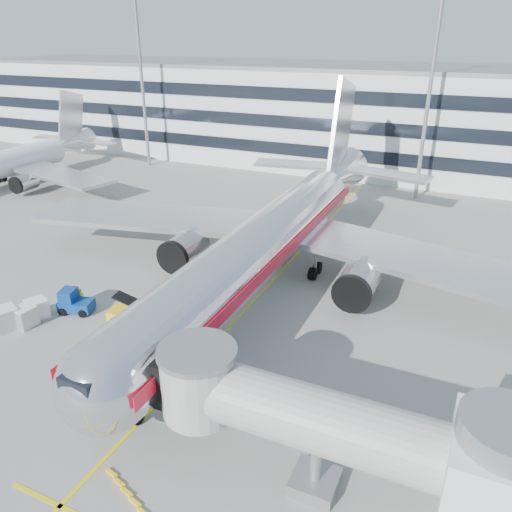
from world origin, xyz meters
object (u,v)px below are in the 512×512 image
at_px(cargo_container_right, 37,309).
at_px(ramp_worker, 81,298).
at_px(main_jet, 273,236).
at_px(cargo_container_front, 25,317).
at_px(belt_loader, 137,315).
at_px(baggage_tug, 74,302).
at_px(cargo_container_left, 6,318).

xyz_separation_m(cargo_container_right, ramp_worker, (1.86, 2.78, 0.02)).
relative_size(main_jet, cargo_container_front, 31.89).
distance_m(cargo_container_right, cargo_container_front, 1.20).
bearing_deg(cargo_container_right, belt_loader, 19.63).
xyz_separation_m(main_jet, ramp_worker, (-12.16, -10.79, -3.43)).
relative_size(baggage_tug, cargo_container_right, 1.47).
bearing_deg(belt_loader, cargo_container_left, -150.98).
relative_size(belt_loader, cargo_container_front, 3.00).
height_order(main_jet, cargo_container_right, main_jet).
height_order(main_jet, baggage_tug, main_jet).
bearing_deg(belt_loader, ramp_worker, 178.73).
bearing_deg(ramp_worker, cargo_container_front, -130.86).
bearing_deg(main_jet, cargo_container_right, -135.91).
bearing_deg(baggage_tug, cargo_container_right, -134.63).
xyz_separation_m(baggage_tug, cargo_container_front, (-1.89, -3.13, -0.06)).
bearing_deg(baggage_tug, belt_loader, 7.46).
relative_size(cargo_container_left, cargo_container_front, 1.29).
xyz_separation_m(main_jet, cargo_container_front, (-14.00, -14.77, -3.46)).
bearing_deg(cargo_container_front, cargo_container_right, 91.00).
relative_size(cargo_container_right, cargo_container_front, 1.22).
bearing_deg(main_jet, baggage_tug, -136.12).
distance_m(main_jet, cargo_container_right, 19.82).
bearing_deg(cargo_container_right, main_jet, 44.09).
relative_size(baggage_tug, ramp_worker, 1.78).
bearing_deg(ramp_worker, cargo_container_right, -139.79).
bearing_deg(cargo_container_left, ramp_worker, 59.34).
xyz_separation_m(main_jet, baggage_tug, (-12.11, -11.65, -3.39)).
height_order(cargo_container_front, ramp_worker, ramp_worker).
height_order(belt_loader, ramp_worker, belt_loader).
relative_size(belt_loader, cargo_container_right, 2.45).
distance_m(main_jet, belt_loader, 13.24).
height_order(main_jet, ramp_worker, main_jet).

